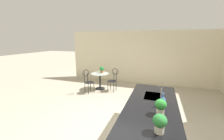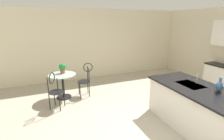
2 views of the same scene
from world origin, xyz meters
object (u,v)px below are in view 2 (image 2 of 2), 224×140
bistro_table (63,84)px  chair_by_island (55,89)px  chair_near_window (85,78)px  vase_on_counter (219,86)px  potted_plant_on_table (62,68)px

bistro_table → chair_by_island: (0.65, -0.27, 0.13)m
chair_near_window → chair_by_island: 1.10m
bistro_table → vase_on_counter: 3.99m
chair_by_island → vase_on_counter: size_ratio=3.62×
bistro_table → chair_by_island: chair_by_island is taller
chair_near_window → vase_on_counter: (2.82, 2.00, 0.46)m
potted_plant_on_table → vase_on_counter: vase_on_counter is taller
chair_near_window → potted_plant_on_table: size_ratio=3.54×
bistro_table → vase_on_counter: bearing=42.7°
potted_plant_on_table → bistro_table: bearing=-15.1°
chair_by_island → chair_near_window: bearing=120.9°
potted_plant_on_table → vase_on_counter: (3.03, 2.64, 0.12)m
vase_on_counter → potted_plant_on_table: bearing=-139.0°
bistro_table → vase_on_counter: vase_on_counter is taller
chair_near_window → bistro_table: bearing=-97.0°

